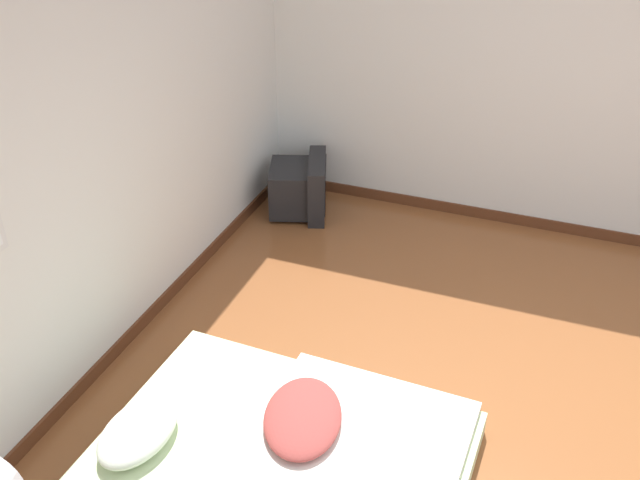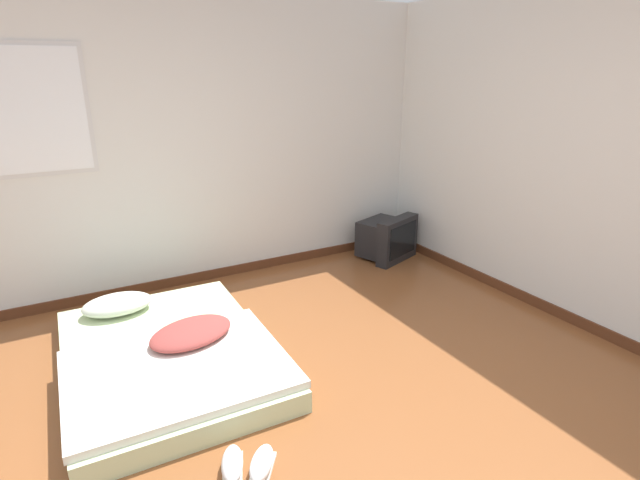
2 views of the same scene
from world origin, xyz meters
name	(u,v)px [view 1 (image 1 of 2)]	position (x,y,z in m)	size (l,w,h in m)	color
wall_back	(70,171)	(-0.02, 2.76, 1.29)	(7.55, 0.08, 2.60)	silver
wall_right	(630,80)	(2.61, 0.00, 1.29)	(0.08, 7.85, 2.60)	silver
mattress_bed	(285,456)	(-0.43, 1.38, 0.10)	(1.38, 1.88, 0.29)	beige
crt_tv	(301,187)	(2.15, 2.34, 0.23)	(0.65, 0.61, 0.47)	black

